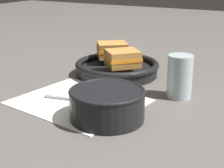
% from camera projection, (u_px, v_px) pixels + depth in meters
% --- Properties ---
extents(ground_plane, '(4.00, 4.00, 0.00)m').
position_uv_depth(ground_plane, '(101.00, 99.00, 0.85)').
color(ground_plane, '#56514C').
extents(napkin, '(0.32, 0.28, 0.00)m').
position_uv_depth(napkin, '(79.00, 101.00, 0.83)').
color(napkin, white).
rests_on(napkin, ground_plane).
extents(soup_bowl, '(0.16, 0.16, 0.07)m').
position_uv_depth(soup_bowl, '(107.00, 103.00, 0.72)').
color(soup_bowl, black).
rests_on(soup_bowl, ground_plane).
extents(spoon, '(0.15, 0.04, 0.01)m').
position_uv_depth(spoon, '(84.00, 100.00, 0.82)').
color(spoon, silver).
rests_on(spoon, napkin).
extents(skillet, '(0.25, 0.25, 0.04)m').
position_uv_depth(skillet, '(117.00, 68.00, 1.03)').
color(skillet, black).
rests_on(skillet, ground_plane).
extents(sandwich_near_left, '(0.12, 0.12, 0.05)m').
position_uv_depth(sandwich_near_left, '(123.00, 58.00, 0.97)').
color(sandwich_near_left, '#B27A38').
rests_on(sandwich_near_left, skillet).
extents(sandwich_near_right, '(0.12, 0.12, 0.05)m').
position_uv_depth(sandwich_near_right, '(112.00, 50.00, 1.07)').
color(sandwich_near_right, '#B27A38').
rests_on(sandwich_near_right, skillet).
extents(drinking_glass, '(0.06, 0.06, 0.11)m').
position_uv_depth(drinking_glass, '(180.00, 76.00, 0.84)').
color(drinking_glass, silver).
rests_on(drinking_glass, ground_plane).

